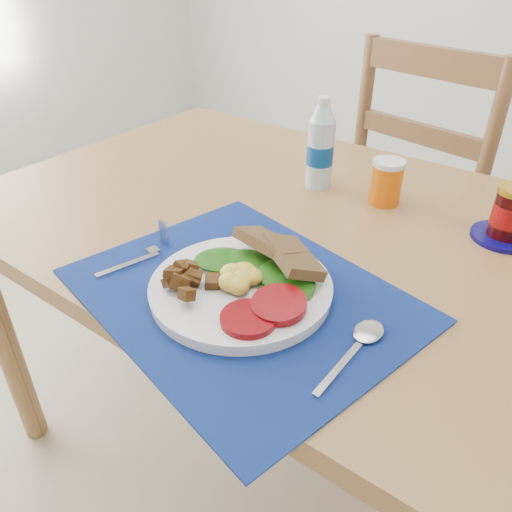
{
  "coord_description": "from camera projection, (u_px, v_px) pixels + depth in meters",
  "views": [
    {
      "loc": [
        0.45,
        -0.57,
        1.23
      ],
      "look_at": [
        0.05,
        -0.04,
        0.8
      ],
      "focal_mm": 35.0,
      "sensor_mm": 36.0,
      "label": 1
    }
  ],
  "objects": [
    {
      "name": "ground",
      "position": [
        248.0,
        506.0,
        1.28
      ],
      "size": [
        4.0,
        4.0,
        0.0
      ],
      "primitive_type": "plane",
      "color": "tan",
      "rests_on": "ground"
    },
    {
      "name": "table",
      "position": [
        303.0,
        254.0,
        1.05
      ],
      "size": [
        1.4,
        0.9,
        0.75
      ],
      "color": "brown",
      "rests_on": "ground"
    },
    {
      "name": "chair_far",
      "position": [
        433.0,
        175.0,
        1.54
      ],
      "size": [
        0.53,
        0.51,
        1.22
      ],
      "rotation": [
        0.0,
        0.0,
        2.95
      ],
      "color": "brown",
      "rests_on": "ground"
    },
    {
      "name": "placemat",
      "position": [
        241.0,
        294.0,
        0.79
      ],
      "size": [
        0.6,
        0.51,
        0.0
      ],
      "primitive_type": "cube",
      "rotation": [
        0.0,
        0.0,
        -0.22
      ],
      "color": "black",
      "rests_on": "table"
    },
    {
      "name": "breakfast_plate",
      "position": [
        236.0,
        283.0,
        0.78
      ],
      "size": [
        0.28,
        0.28,
        0.07
      ],
      "rotation": [
        0.0,
        0.0,
        -0.32
      ],
      "color": "silver",
      "rests_on": "placemat"
    },
    {
      "name": "fork",
      "position": [
        144.0,
        255.0,
        0.88
      ],
      "size": [
        0.04,
        0.17,
        0.0
      ],
      "rotation": [
        0.0,
        0.0,
        -0.27
      ],
      "color": "#B2B5BA",
      "rests_on": "placemat"
    },
    {
      "name": "spoon",
      "position": [
        359.0,
        343.0,
        0.69
      ],
      "size": [
        0.04,
        0.17,
        0.01
      ],
      "rotation": [
        0.0,
        0.0,
        -0.01
      ],
      "color": "#B2B5BA",
      "rests_on": "placemat"
    },
    {
      "name": "water_bottle",
      "position": [
        320.0,
        148.0,
        1.1
      ],
      "size": [
        0.06,
        0.06,
        0.2
      ],
      "color": "#ADBFCC",
      "rests_on": "table"
    },
    {
      "name": "juice_glass",
      "position": [
        386.0,
        183.0,
        1.05
      ],
      "size": [
        0.06,
        0.06,
        0.09
      ],
      "primitive_type": "cylinder",
      "color": "#D35705",
      "rests_on": "table"
    },
    {
      "name": "jam_on_saucer",
      "position": [
        509.0,
        217.0,
        0.92
      ],
      "size": [
        0.12,
        0.12,
        0.11
      ],
      "color": "#090550",
      "rests_on": "table"
    }
  ]
}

